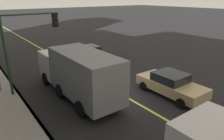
{
  "coord_description": "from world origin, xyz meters",
  "views": [
    {
      "loc": [
        -9.59,
        7.74,
        6.04
      ],
      "look_at": [
        0.05,
        0.58,
        1.74
      ],
      "focal_mm": 33.28,
      "sensor_mm": 36.0,
      "label": 1
    }
  ],
  "objects_px": {
    "car_tan": "(171,84)",
    "truck_gray": "(78,72)",
    "traffic_light_mast": "(28,37)",
    "car_green": "(89,53)"
  },
  "relations": [
    {
      "from": "car_tan",
      "to": "traffic_light_mast",
      "type": "distance_m",
      "value": 9.44
    },
    {
      "from": "car_tan",
      "to": "car_green",
      "type": "bearing_deg",
      "value": 1.89
    },
    {
      "from": "car_tan",
      "to": "truck_gray",
      "type": "distance_m",
      "value": 5.93
    },
    {
      "from": "car_tan",
      "to": "traffic_light_mast",
      "type": "xyz_separation_m",
      "value": [
        5.79,
        6.87,
        2.9
      ]
    },
    {
      "from": "traffic_light_mast",
      "to": "truck_gray",
      "type": "bearing_deg",
      "value": -139.83
    },
    {
      "from": "car_green",
      "to": "traffic_light_mast",
      "type": "relative_size",
      "value": 0.75
    },
    {
      "from": "truck_gray",
      "to": "car_tan",
      "type": "bearing_deg",
      "value": -124.81
    },
    {
      "from": "truck_gray",
      "to": "traffic_light_mast",
      "type": "distance_m",
      "value": 3.78
    },
    {
      "from": "car_green",
      "to": "truck_gray",
      "type": "xyz_separation_m",
      "value": [
        -6.27,
        4.5,
        0.86
      ]
    },
    {
      "from": "car_tan",
      "to": "truck_gray",
      "type": "height_order",
      "value": "truck_gray"
    }
  ]
}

